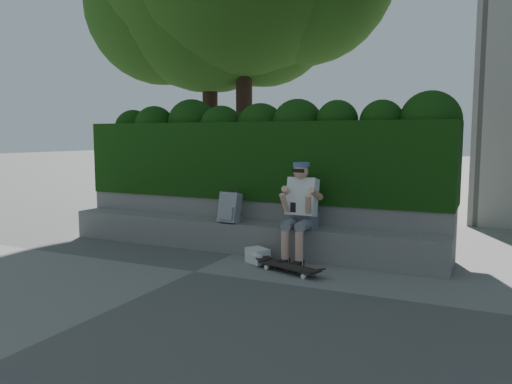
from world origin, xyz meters
The scene contains 8 objects.
ground centered at (0.00, 0.00, 0.00)m, with size 80.00×80.00×0.00m, color slate.
bench_ledge centered at (0.00, 1.25, 0.23)m, with size 6.00×0.45×0.45m, color gray.
planter_wall centered at (0.00, 1.73, 0.38)m, with size 6.00×0.50×0.75m, color gray.
hedge centered at (0.00, 1.95, 1.35)m, with size 6.00×1.00×1.20m, color black.
person centered at (1.05, 1.07, 0.75)m, with size 0.40×0.76×1.38m.
skateboard centered at (1.12, 0.48, 0.08)m, with size 0.90×0.48×0.09m.
backpack_plaid centered at (-0.11, 1.15, 0.68)m, with size 0.31×0.16×0.45m, color #A6A8AB.
backpack_ground centered at (0.54, 0.75, 0.10)m, with size 0.31×0.22×0.20m, color silver.
Camera 1 is at (3.41, -5.31, 1.74)m, focal length 35.00 mm.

